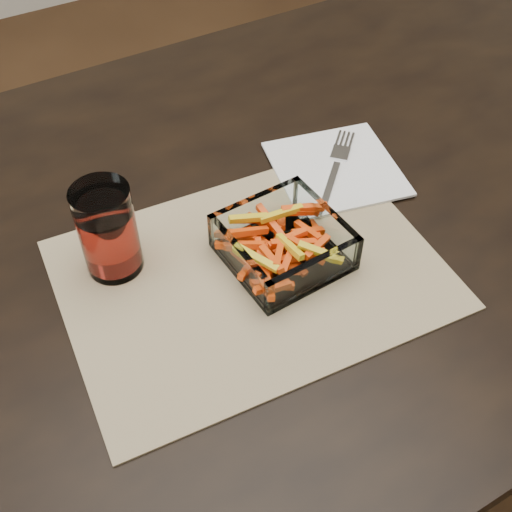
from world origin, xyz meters
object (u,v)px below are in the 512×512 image
object	(u,v)px
glass_bowl	(283,245)
fork	(336,167)
dining_table	(311,231)
tumbler	(108,233)

from	to	relation	value
glass_bowl	fork	distance (m)	0.18
dining_table	tumbler	bearing A→B (deg)	-179.89
fork	tumbler	bearing A→B (deg)	-131.79
fork	glass_bowl	bearing A→B (deg)	-99.40
glass_bowl	fork	world-z (taller)	glass_bowl
dining_table	fork	bearing A→B (deg)	15.60
dining_table	tumbler	world-z (taller)	tumbler
dining_table	glass_bowl	bearing A→B (deg)	-139.76
dining_table	glass_bowl	xyz separation A→B (m)	(-0.11, -0.09, 0.11)
dining_table	tumbler	size ratio (longest dim) A/B	13.26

